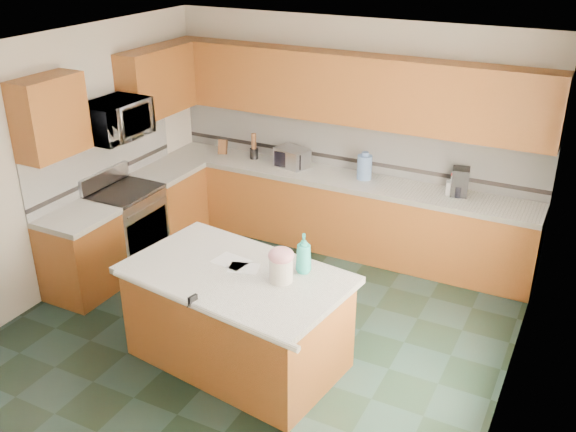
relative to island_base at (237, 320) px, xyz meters
The scene contains 52 objects.
floor 0.66m from the island_base, 98.47° to the left, with size 4.60×4.60×0.00m, color black.
ceiling 2.32m from the island_base, 98.47° to the left, with size 4.60×4.60×0.00m, color white.
wall_back 2.96m from the island_base, 91.49° to the left, with size 4.60×0.04×2.70m, color beige.
wall_front 2.05m from the island_base, 92.30° to the right, with size 4.60×0.04×2.70m, color beige.
wall_left 2.61m from the island_base, 168.38° to the left, with size 0.04×4.60×2.70m, color beige.
wall_right 2.48m from the island_base, 12.35° to the left, with size 0.04×4.60×2.70m, color beige.
back_base_cab 2.49m from the island_base, 91.68° to the left, with size 4.60×0.60×0.86m, color #512A0E.
back_countertop 2.54m from the island_base, 91.68° to the left, with size 4.60×0.64×0.06m, color white.
back_upper_cab 3.03m from the island_base, 91.60° to the left, with size 4.60×0.33×0.78m, color #512A0E.
back_backsplash 2.90m from the island_base, 91.51° to the left, with size 4.60×0.02×0.63m, color silver.
back_accent_band 2.84m from the island_base, 91.51° to the left, with size 4.60×0.01×0.05m, color black.
left_base_cab_rear 2.73m from the island_base, 139.32° to the left, with size 0.60×0.82×0.86m, color #512A0E.
left_counter_rear 2.77m from the island_base, 139.32° to the left, with size 0.64×0.82×0.06m, color white.
left_base_cab_front 2.09m from the island_base, behind, with size 0.60×0.72×0.86m, color #512A0E.
left_counter_front 2.14m from the island_base, behind, with size 0.64×0.72×0.06m, color white.
left_backsplash 2.70m from the island_base, 156.19° to the left, with size 0.02×2.30×0.63m, color silver.
left_accent_band 2.65m from the island_base, 156.13° to the left, with size 0.01×2.30×0.05m, color black.
left_upper_cab_rear 3.29m from the island_base, 139.04° to the left, with size 0.33×1.09×0.78m, color #512A0E.
left_upper_cab_front 2.69m from the island_base, behind, with size 0.33×0.72×0.78m, color #512A0E.
range_body 2.30m from the island_base, 154.43° to the left, with size 0.60×0.76×0.88m, color #B7B7BC.
range_oven_door 2.04m from the island_base, 150.91° to the left, with size 0.02×0.68×0.55m, color black.
range_cooktop 2.35m from the island_base, 154.43° to the left, with size 0.62×0.78×0.04m, color black.
range_handle 2.04m from the island_base, 150.50° to the left, with size 0.02×0.02×0.66m, color #B7B7BC.
range_backguard 2.60m from the island_base, 156.97° to the left, with size 0.06×0.76×0.18m, color #B7B7BC.
microwave 2.64m from the island_base, 154.43° to the left, with size 0.73×0.50×0.41m, color #B7B7BC.
island_base is the anchor object (origin of this frame).
island_top 0.46m from the island_base, ahead, with size 1.91×1.14×0.06m, color white.
island_bullnose 0.73m from the island_base, 90.00° to the right, with size 0.06×0.06×1.91m, color white.
treat_jar 0.73m from the island_base, ahead, with size 0.20×0.20×0.21m, color white.
treat_jar_lid 0.84m from the island_base, ahead, with size 0.22×0.22×0.14m, color pink.
treat_jar_knob 0.88m from the island_base, ahead, with size 0.02×0.02×0.07m, color tan.
treat_jar_knob_end_l 0.87m from the island_base, ahead, with size 0.04×0.04×0.04m, color tan.
treat_jar_knob_end_r 0.90m from the island_base, ahead, with size 0.04×0.04×0.04m, color tan.
soap_bottle_island 0.89m from the island_base, 27.88° to the left, with size 0.14×0.14×0.36m, color teal.
paper_sheet_a 0.50m from the island_base, 73.07° to the left, with size 0.26×0.20×0.00m, color white.
paper_sheet_b 0.53m from the island_base, 132.60° to the left, with size 0.31×0.23×0.00m, color white.
clamp_body 0.74m from the island_base, 96.45° to the right, with size 0.03×0.09×0.08m, color black.
clamp_handle 0.77m from the island_base, 95.90° to the right, with size 0.01×0.01×0.06m, color black.
knife_block 3.13m from the island_base, 124.29° to the left, with size 0.10×0.09×0.19m, color #472814.
utensil_crock 2.93m from the island_base, 116.60° to the left, with size 0.11×0.11×0.13m, color black.
utensil_bundle 2.97m from the island_base, 116.60° to the left, with size 0.06×0.06×0.19m, color #472814.
toaster_oven 2.71m from the island_base, 106.13° to the left, with size 0.39×0.27×0.23m, color #B7B7BC.
toaster_oven_door 2.60m from the island_base, 106.93° to the left, with size 0.35×0.01×0.19m, color black.
paper_towel 2.67m from the island_base, 86.30° to the left, with size 0.10×0.10×0.23m, color white.
paper_towel_base 2.64m from the island_base, 86.30° to the left, with size 0.15×0.15×0.01m, color #B7B7BC.
water_jug 2.64m from the island_base, 85.53° to the left, with size 0.17×0.17×0.28m, color #5D81BB.
water_jug_neck 2.68m from the island_base, 85.53° to the left, with size 0.08×0.08×0.04m, color #5D81BB.
coffee_maker 2.95m from the island_base, 63.17° to the left, with size 0.18×0.20×0.31m, color black.
coffee_carafe 2.90m from the island_base, 62.76° to the left, with size 0.13×0.13×0.13m, color black.
soap_bottle_back 2.88m from the island_base, 64.48° to the left, with size 0.10×0.10×0.22m, color white.
soap_back_cap 2.91m from the island_base, 64.48° to the left, with size 0.02×0.02×0.03m, color red.
window_light_proxy 2.48m from the island_base, ahead, with size 0.02×1.40×1.10m, color white.
Camera 1 is at (2.65, -4.55, 3.68)m, focal length 40.00 mm.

